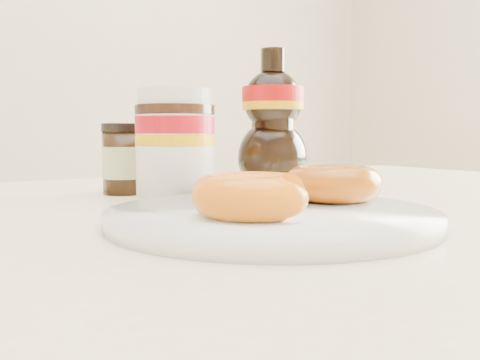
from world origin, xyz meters
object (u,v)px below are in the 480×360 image
donut_whole (333,183)px  syrup_bottle (273,121)px  dining_table (237,285)px  dark_jar (124,160)px  nutella_jar (175,141)px  plate (271,216)px  donut_bitten (252,195)px

donut_whole → syrup_bottle: size_ratio=0.49×
dining_table → donut_whole: donut_whole is taller
donut_whole → dark_jar: size_ratio=1.02×
nutella_jar → dark_jar: size_ratio=1.41×
syrup_bottle → dark_jar: bearing=153.5°
syrup_bottle → dining_table: bearing=-139.8°
nutella_jar → dark_jar: bearing=102.8°
plate → dark_jar: size_ratio=3.10×
nutella_jar → dark_jar: (-0.02, 0.10, -0.02)m
nutella_jar → syrup_bottle: (0.15, 0.02, 0.02)m
syrup_bottle → nutella_jar: bearing=-173.7°
dining_table → donut_whole: bearing=-59.6°
donut_bitten → syrup_bottle: bearing=55.9°
syrup_bottle → plate: bearing=-126.1°
plate → syrup_bottle: size_ratio=1.50×
donut_bitten → donut_whole: bearing=24.2°
dining_table → donut_whole: (0.05, -0.09, 0.11)m
dining_table → donut_whole: 0.15m
donut_whole → donut_bitten: bearing=-160.6°
plate → syrup_bottle: (0.15, 0.21, 0.09)m
dark_jar → syrup_bottle: bearing=-26.5°
donut_whole → nutella_jar: nutella_jar is taller
dining_table → dark_jar: (-0.05, 0.19, 0.13)m
donut_bitten → dining_table: bearing=67.3°
plate → donut_bitten: size_ratio=2.98×
plate → nutella_jar: bearing=89.6°
donut_bitten → dark_jar: 0.32m
donut_bitten → syrup_bottle: syrup_bottle is taller
dining_table → plate: plate is taller
nutella_jar → dining_table: bearing=-70.0°
donut_bitten → donut_whole: same height
plate → donut_bitten: 0.05m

